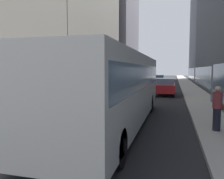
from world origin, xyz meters
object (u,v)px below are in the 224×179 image
object	(u,v)px
car_yellow_taxi	(111,85)
box_truck	(132,75)
pedestrian_with_handbag	(217,108)
car_black_suv	(158,80)
transit_bus	(116,85)
car_red_coupe	(165,86)
dalmatian_dog	(19,137)
car_grey_wagon	(122,83)

from	to	relation	value
car_yellow_taxi	box_truck	bearing A→B (deg)	90.00
pedestrian_with_handbag	car_black_suv	bearing A→B (deg)	98.28
car_yellow_taxi	pedestrian_with_handbag	world-z (taller)	pedestrian_with_handbag
transit_bus	car_red_coupe	bearing A→B (deg)	83.04
car_yellow_taxi	car_red_coupe	distance (m)	5.61
dalmatian_dog	car_yellow_taxi	bearing A→B (deg)	97.04
car_yellow_taxi	box_truck	size ratio (longest dim) A/B	0.60
transit_bus	car_yellow_taxi	bearing A→B (deg)	106.48
car_black_suv	box_truck	xyz separation A→B (m)	(-4.00, -0.94, 0.84)
car_red_coupe	box_truck	bearing A→B (deg)	112.84
transit_bus	box_truck	distance (m)	26.71
car_yellow_taxi	car_grey_wagon	world-z (taller)	same
car_black_suv	car_yellow_taxi	size ratio (longest dim) A/B	0.99
car_yellow_taxi	dalmatian_dog	distance (m)	17.75
car_yellow_taxi	pedestrian_with_handbag	distance (m)	16.03
transit_bus	car_yellow_taxi	xyz separation A→B (m)	(-4.00, 13.52, -0.95)
car_grey_wagon	car_red_coupe	distance (m)	7.90
car_red_coupe	box_truck	size ratio (longest dim) A/B	0.63
car_grey_wagon	pedestrian_with_handbag	bearing A→B (deg)	-67.13
car_grey_wagon	dalmatian_dog	bearing A→B (deg)	-84.54
transit_bus	box_truck	size ratio (longest dim) A/B	1.54
car_yellow_taxi	car_grey_wagon	bearing A→B (deg)	90.00
transit_bus	car_black_suv	distance (m)	27.37
dalmatian_dog	car_red_coupe	bearing A→B (deg)	78.74
car_red_coupe	car_grey_wagon	bearing A→B (deg)	135.11
car_red_coupe	pedestrian_with_handbag	xyz separation A→B (m)	(2.43, -13.46, 0.19)
transit_bus	car_yellow_taxi	distance (m)	14.14
car_red_coupe	car_black_suv	bearing A→B (deg)	96.41
box_truck	transit_bus	bearing A→B (deg)	-81.39
car_red_coupe	box_truck	xyz separation A→B (m)	(-5.60, 13.29, 0.84)
car_grey_wagon	dalmatian_dog	size ratio (longest dim) A/B	4.41
car_grey_wagon	pedestrian_with_handbag	size ratio (longest dim) A/B	2.51
dalmatian_dog	car_grey_wagon	bearing A→B (deg)	95.46
transit_bus	car_yellow_taxi	size ratio (longest dim) A/B	2.56
car_black_suv	box_truck	size ratio (longest dim) A/B	0.59
car_grey_wagon	transit_bus	bearing A→B (deg)	-77.92
car_yellow_taxi	box_truck	distance (m)	12.91
car_grey_wagon	pedestrian_with_handbag	distance (m)	20.67
transit_bus	box_truck	world-z (taller)	same
box_truck	dalmatian_dog	size ratio (longest dim) A/B	7.79
transit_bus	pedestrian_with_handbag	distance (m)	4.12
car_grey_wagon	car_red_coupe	world-z (taller)	same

